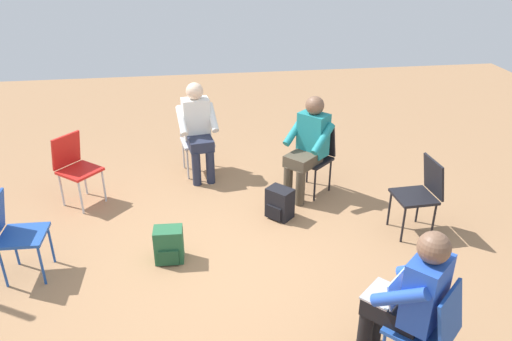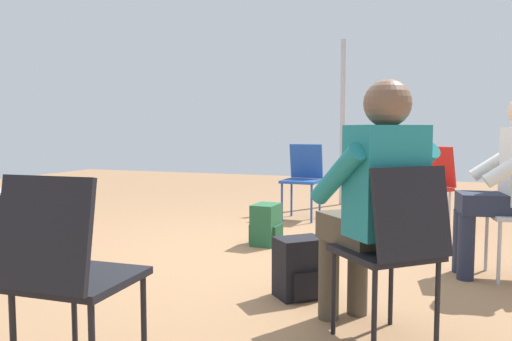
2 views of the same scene
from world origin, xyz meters
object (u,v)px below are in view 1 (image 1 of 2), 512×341
Objects in this scene: chair_east at (13,231)px; chair_northwest at (430,327)px; chair_southeast at (75,165)px; chair_southwest at (315,153)px; chair_west at (421,191)px; backpack_by_empty_chair at (169,246)px; chair_south at (196,136)px; person_in_teal at (308,143)px; person_in_white at (198,126)px; person_with_laptop at (411,294)px; backpack_near_laptop_user at (280,205)px.

chair_east is 3.64m from chair_northwest.
chair_southeast is 1.00× the size of chair_southwest.
chair_southeast is at bearing 169.13° from chair_east.
backpack_by_empty_chair is at bearing 90.75° from chair_west.
chair_southwest is 1.00× the size of chair_south.
person_in_teal and person_in_white have the same top height.
chair_southeast is 4.06m from person_with_laptop.
person_in_teal is at bearing 49.22° from person_with_laptop.
person_with_laptop reaches higher than backpack_near_laptop_user.
chair_southwest is 2.36× the size of backpack_by_empty_chair.
person_in_teal is (-2.74, 0.18, 0.20)m from chair_southeast.
chair_southeast reaches higher than backpack_near_laptop_user.
chair_west is 0.69× the size of person_with_laptop.
chair_west is 2.95m from chair_south.
chair_southeast is 1.59m from chair_south.
person_in_white is (-1.45, -0.53, 0.20)m from chair_southeast.
chair_southeast is at bearing 91.49° from person_with_laptop.
person_with_laptop and person_in_teal have the same top height.
person_in_teal reaches higher than chair_northwest.
chair_west is at bearing -176.56° from backpack_by_empty_chair.
chair_south is 2.36× the size of backpack_near_laptop_user.
chair_southwest is at bearing -132.44° from backpack_near_laptop_user.
chair_west is at bearing 134.58° from person_in_white.
person_in_teal is at bearing -131.09° from backpack_near_laptop_user.
chair_southwest is 2.20m from backpack_by_empty_chair.
chair_east is at bearing 69.93° from chair_southwest.
chair_southeast is 2.36× the size of backpack_near_laptop_user.
person_in_white is at bearing 18.49° from person_in_teal.
chair_east is 1.42m from backpack_by_empty_chair.
person_in_white is at bearing 69.97° from chair_northwest.
person_in_white is (1.36, -3.45, 0.00)m from person_with_laptop.
person_with_laptop is (0.11, -0.13, 0.20)m from chair_northwest.
chair_southwest is at bearing 35.75° from chair_west.
chair_northwest is 0.69× the size of person_with_laptop.
backpack_near_laptop_user is (-0.86, 1.20, -0.54)m from person_in_white.
chair_east is at bearing 110.07° from chair_northwest.
chair_west and chair_southwest have the same top height.
backpack_near_laptop_user is at bearing 62.14° from chair_northwest.
backpack_near_laptop_user is at bearing 114.70° from chair_southeast.
backpack_by_empty_chair is at bearing 27.92° from backpack_near_laptop_user.
chair_southwest reaches higher than backpack_by_empty_chair.
chair_southwest is 0.69× the size of person_in_white.
chair_east is 2.59m from person_in_white.
chair_southeast is at bearing 17.29° from chair_south.
chair_south is at bearing -99.77° from backpack_by_empty_chair.
chair_northwest is 4.03m from chair_south.
backpack_near_laptop_user is (-2.31, 0.67, -0.34)m from chair_southeast.
chair_south reaches higher than backpack_by_empty_chair.
chair_southeast is 1.00× the size of chair_south.
chair_southwest is at bearing 46.67° from person_with_laptop.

